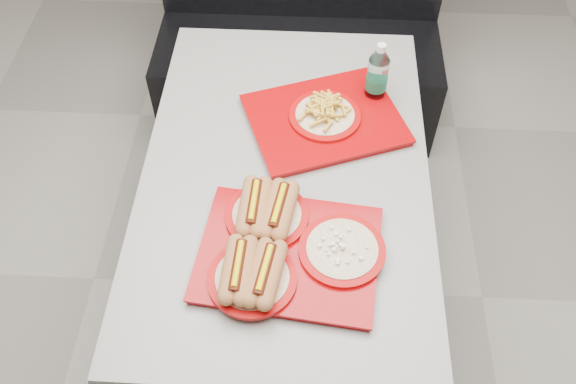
# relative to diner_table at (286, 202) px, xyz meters

# --- Properties ---
(ground) EXTENTS (6.00, 6.00, 0.00)m
(ground) POSITION_rel_diner_table_xyz_m (0.00, 0.00, -0.58)
(ground) COLOR gray
(ground) RESTS_ON ground
(diner_table) EXTENTS (0.92, 1.42, 0.75)m
(diner_table) POSITION_rel_diner_table_xyz_m (0.00, 0.00, 0.00)
(diner_table) COLOR black
(diner_table) RESTS_ON ground
(booth_bench) EXTENTS (1.30, 0.57, 1.35)m
(booth_bench) POSITION_rel_diner_table_xyz_m (0.00, 1.09, -0.18)
(booth_bench) COLOR black
(booth_bench) RESTS_ON ground
(tray_near) EXTENTS (0.54, 0.46, 0.11)m
(tray_near) POSITION_rel_diner_table_xyz_m (0.01, -0.31, 0.21)
(tray_near) COLOR #950406
(tray_near) RESTS_ON diner_table
(tray_far) EXTENTS (0.59, 0.53, 0.10)m
(tray_far) POSITION_rel_diner_table_xyz_m (0.12, 0.21, 0.19)
(tray_far) COLOR #950406
(tray_far) RESTS_ON diner_table
(water_bottle) EXTENTS (0.07, 0.07, 0.23)m
(water_bottle) POSITION_rel_diner_table_xyz_m (0.29, 0.34, 0.27)
(water_bottle) COLOR silver
(water_bottle) RESTS_ON diner_table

